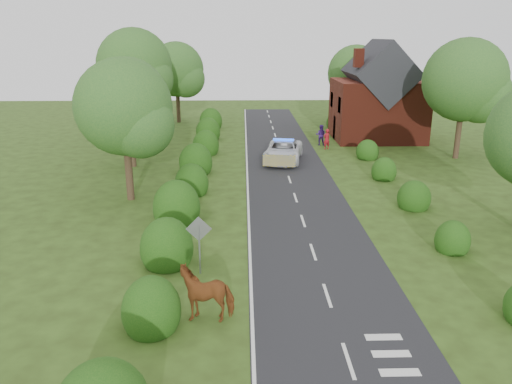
{
  "coord_description": "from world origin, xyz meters",
  "views": [
    {
      "loc": [
        -3.16,
        -16.89,
        9.51
      ],
      "look_at": [
        -2.49,
        9.14,
        1.3
      ],
      "focal_mm": 35.0,
      "sensor_mm": 36.0,
      "label": 1
    }
  ],
  "objects_px": {
    "police_van": "(283,151)",
    "pedestrian_purple": "(321,135)",
    "cow": "(207,295)",
    "road_sign": "(199,237)",
    "pedestrian_red": "(327,139)"
  },
  "relations": [
    {
      "from": "road_sign",
      "to": "pedestrian_purple",
      "type": "relative_size",
      "value": 1.37
    },
    {
      "from": "road_sign",
      "to": "pedestrian_red",
      "type": "relative_size",
      "value": 1.43
    },
    {
      "from": "road_sign",
      "to": "police_van",
      "type": "height_order",
      "value": "road_sign"
    },
    {
      "from": "police_van",
      "to": "road_sign",
      "type": "bearing_deg",
      "value": -93.95
    },
    {
      "from": "pedestrian_red",
      "to": "police_van",
      "type": "bearing_deg",
      "value": 17.8
    },
    {
      "from": "police_van",
      "to": "pedestrian_purple",
      "type": "xyz_separation_m",
      "value": [
        3.83,
        5.84,
        0.11
      ]
    },
    {
      "from": "cow",
      "to": "police_van",
      "type": "xyz_separation_m",
      "value": [
        4.45,
        22.65,
        0.01
      ]
    },
    {
      "from": "police_van",
      "to": "cow",
      "type": "bearing_deg",
      "value": -90.69
    },
    {
      "from": "police_van",
      "to": "pedestrian_purple",
      "type": "distance_m",
      "value": 6.98
    },
    {
      "from": "pedestrian_red",
      "to": "pedestrian_purple",
      "type": "relative_size",
      "value": 0.96
    },
    {
      "from": "cow",
      "to": "pedestrian_purple",
      "type": "distance_m",
      "value": 29.66
    },
    {
      "from": "road_sign",
      "to": "pedestrian_purple",
      "type": "xyz_separation_m",
      "value": [
        8.8,
        25.24,
        -0.73
      ]
    },
    {
      "from": "pedestrian_purple",
      "to": "cow",
      "type": "bearing_deg",
      "value": 90.31
    },
    {
      "from": "cow",
      "to": "police_van",
      "type": "distance_m",
      "value": 23.08
    },
    {
      "from": "road_sign",
      "to": "cow",
      "type": "xyz_separation_m",
      "value": [
        0.52,
        -3.25,
        -0.85
      ]
    }
  ]
}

